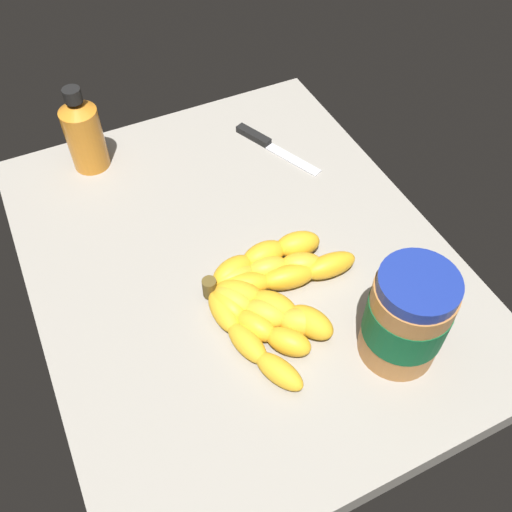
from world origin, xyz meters
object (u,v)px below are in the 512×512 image
honey_bottle (84,133)px  peanut_butter_jar (407,317)px  banana_bunch (268,295)px  butter_knife (270,145)px

honey_bottle → peanut_butter_jar: bearing=26.6°
banana_bunch → butter_knife: (-29.13, 14.88, -1.30)cm
banana_bunch → peanut_butter_jar: bearing=40.9°
honey_bottle → butter_knife: size_ratio=0.86×
peanut_butter_jar → butter_knife: peanut_butter_jar is taller
honey_bottle → butter_knife: (9.13, 29.06, -6.07)cm
peanut_butter_jar → honey_bottle: 57.93cm
banana_bunch → butter_knife: 32.74cm
honey_bottle → butter_knife: bearing=72.6°
butter_knife → banana_bunch: bearing=-27.1°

